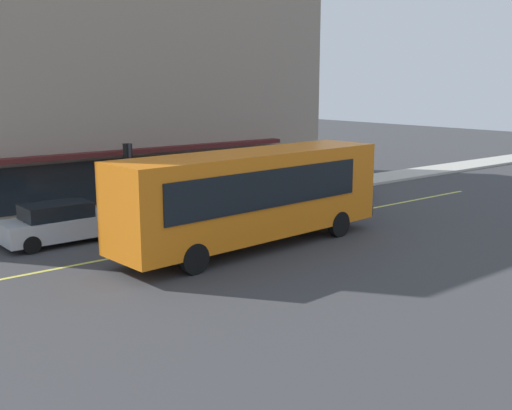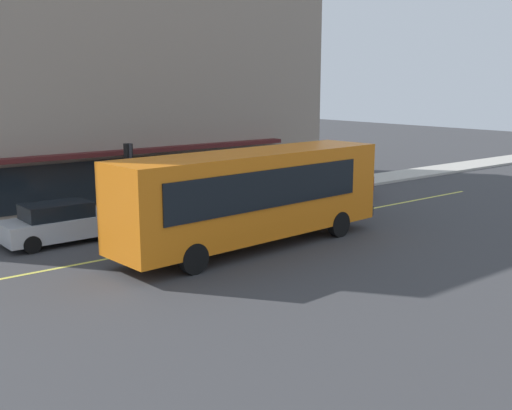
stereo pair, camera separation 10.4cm
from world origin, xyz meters
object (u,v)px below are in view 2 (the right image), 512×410
object	(u,v)px
pedestrian_near_storefront	(184,185)
pedestrian_by_curb	(206,187)
car_silver	(60,223)
traffic_light	(129,162)
car_black	(242,197)
car_maroon	(335,183)
bus	(253,194)

from	to	relation	value
pedestrian_near_storefront	pedestrian_by_curb	world-z (taller)	pedestrian_near_storefront
car_silver	traffic_light	bearing A→B (deg)	25.36
traffic_light	car_black	xyz separation A→B (m)	(4.64, -1.94, -1.79)
traffic_light	car_black	distance (m)	5.34
car_black	car_maroon	world-z (taller)	same
bus	pedestrian_by_curb	xyz separation A→B (m)	(2.44, 6.65, -0.88)
pedestrian_by_curb	bus	bearing A→B (deg)	-110.12
car_maroon	pedestrian_by_curb	distance (m)	7.27
car_silver	car_maroon	world-z (taller)	same
car_maroon	pedestrian_near_storefront	world-z (taller)	pedestrian_near_storefront
traffic_light	pedestrian_by_curb	size ratio (longest dim) A/B	1.99
pedestrian_near_storefront	car_maroon	bearing A→B (deg)	-17.31
car_silver	car_maroon	distance (m)	14.78
traffic_light	car_maroon	world-z (taller)	traffic_light
car_silver	bus	bearing A→B (deg)	-43.71
car_black	pedestrian_by_curb	world-z (taller)	pedestrian_by_curb
car_silver	pedestrian_near_storefront	size ratio (longest dim) A/B	2.67
car_maroon	pedestrian_near_storefront	size ratio (longest dim) A/B	2.71
car_silver	car_black	bearing A→B (deg)	-0.69
traffic_light	pedestrian_by_curb	xyz separation A→B (m)	(3.82, -0.20, -1.43)
bus	pedestrian_near_storefront	size ratio (longest dim) A/B	6.99
pedestrian_near_storefront	bus	bearing A→B (deg)	-103.42
car_maroon	pedestrian_near_storefront	distance (m)	8.12
pedestrian_near_storefront	car_black	bearing A→B (deg)	-60.61
traffic_light	car_maroon	bearing A→B (deg)	-9.06
car_silver	pedestrian_near_storefront	bearing A→B (deg)	19.58
pedestrian_near_storefront	car_silver	bearing A→B (deg)	-160.42
pedestrian_near_storefront	pedestrian_by_curb	distance (m)	1.08
bus	car_maroon	bearing A→B (deg)	28.18
car_maroon	car_black	bearing A→B (deg)	-178.22
bus	pedestrian_near_storefront	xyz separation A→B (m)	(1.79, 7.52, -0.87)
bus	pedestrian_near_storefront	bearing A→B (deg)	76.58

